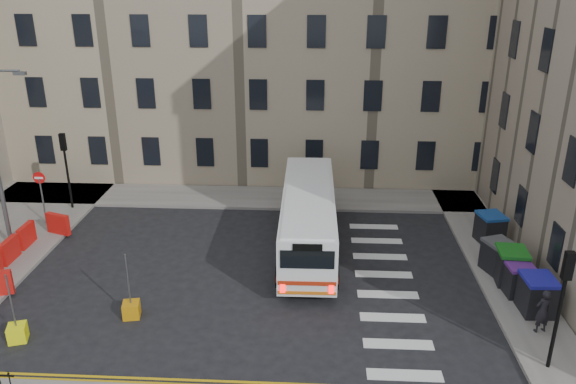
# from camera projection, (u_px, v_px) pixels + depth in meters

# --- Properties ---
(ground) EXTENTS (120.00, 120.00, 0.00)m
(ground) POSITION_uv_depth(u_px,v_px,m) (289.00, 277.00, 23.56)
(ground) COLOR black
(ground) RESTS_ON ground
(pavement_north) EXTENTS (36.00, 3.20, 0.15)m
(pavement_north) POSITION_uv_depth(u_px,v_px,m) (191.00, 196.00, 31.83)
(pavement_north) COLOR slate
(pavement_north) RESTS_ON ground
(pavement_east) EXTENTS (2.40, 26.00, 0.15)m
(pavement_east) POSITION_uv_depth(u_px,v_px,m) (481.00, 238.00, 26.79)
(pavement_east) COLOR slate
(pavement_east) RESTS_ON ground
(terrace_north) EXTENTS (38.30, 10.80, 17.20)m
(terrace_north) POSITION_uv_depth(u_px,v_px,m) (191.00, 29.00, 35.19)
(terrace_north) COLOR tan
(terrace_north) RESTS_ON ground
(traffic_light_east) EXTENTS (0.28, 0.22, 4.10)m
(traffic_light_east) POSITION_uv_depth(u_px,v_px,m) (563.00, 293.00, 16.96)
(traffic_light_east) COLOR black
(traffic_light_east) RESTS_ON pavement_east
(traffic_light_nw) EXTENTS (0.28, 0.22, 4.10)m
(traffic_light_nw) POSITION_uv_depth(u_px,v_px,m) (65.00, 159.00, 29.17)
(traffic_light_nw) COLOR black
(traffic_light_nw) RESTS_ON pavement_west
(no_entry_north) EXTENTS (0.60, 0.08, 3.00)m
(no_entry_north) POSITION_uv_depth(u_px,v_px,m) (41.00, 187.00, 27.62)
(no_entry_north) COLOR #595B5E
(no_entry_north) RESTS_ON pavement_west
(roadworks_barriers) EXTENTS (1.66, 6.26, 1.00)m
(roadworks_barriers) POSITION_uv_depth(u_px,v_px,m) (18.00, 250.00, 24.38)
(roadworks_barriers) COLOR red
(roadworks_barriers) RESTS_ON pavement_west
(bus) EXTENTS (2.64, 10.18, 2.75)m
(bus) POSITION_uv_depth(u_px,v_px,m) (308.00, 216.00, 25.50)
(bus) COLOR white
(bus) RESTS_ON ground
(wheelie_bin_a) EXTENTS (1.17, 1.34, 1.43)m
(wheelie_bin_a) POSITION_uv_depth(u_px,v_px,m) (537.00, 294.00, 20.62)
(wheelie_bin_a) COLOR black
(wheelie_bin_a) RESTS_ON pavement_east
(wheelie_bin_b) EXTENTS (1.09, 1.23, 1.28)m
(wheelie_bin_b) POSITION_uv_depth(u_px,v_px,m) (518.00, 279.00, 21.83)
(wheelie_bin_b) COLOR black
(wheelie_bin_b) RESTS_ON pavement_east
(wheelie_bin_c) EXTENTS (1.23, 1.39, 1.45)m
(wheelie_bin_c) POSITION_uv_depth(u_px,v_px,m) (511.00, 266.00, 22.62)
(wheelie_bin_c) COLOR black
(wheelie_bin_c) RESTS_ON pavement_east
(wheelie_bin_d) EXTENTS (1.43, 1.53, 1.36)m
(wheelie_bin_d) POSITION_uv_depth(u_px,v_px,m) (498.00, 256.00, 23.49)
(wheelie_bin_d) COLOR black
(wheelie_bin_d) RESTS_ON pavement_east
(wheelie_bin_e) EXTENTS (1.33, 1.46, 1.38)m
(wheelie_bin_e) POSITION_uv_depth(u_px,v_px,m) (490.00, 228.00, 26.07)
(wheelie_bin_e) COLOR black
(wheelie_bin_e) RESTS_ON pavement_east
(pedestrian) EXTENTS (0.69, 0.55, 1.64)m
(pedestrian) POSITION_uv_depth(u_px,v_px,m) (543.00, 311.00, 19.42)
(pedestrian) COLOR black
(pedestrian) RESTS_ON pavement_east
(bollard_yellow) EXTENTS (0.76, 0.76, 0.60)m
(bollard_yellow) POSITION_uv_depth(u_px,v_px,m) (18.00, 333.00, 19.37)
(bollard_yellow) COLOR #EDF00D
(bollard_yellow) RESTS_ON ground
(bollard_chevron) EXTENTS (0.70, 0.70, 0.60)m
(bollard_chevron) POSITION_uv_depth(u_px,v_px,m) (131.00, 310.00, 20.71)
(bollard_chevron) COLOR #C27F0B
(bollard_chevron) RESTS_ON ground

